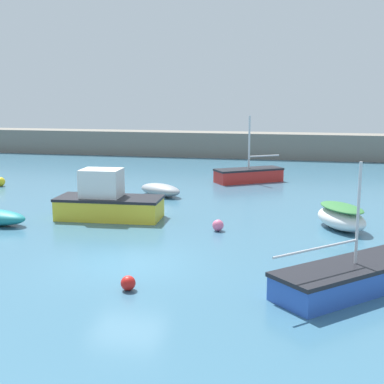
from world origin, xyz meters
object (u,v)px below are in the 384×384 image
(cabin_cruiser_white, at_px, (107,201))
(rowboat_with_red_cover, at_px, (341,217))
(sailboat_short_mast, at_px, (354,276))
(rowboat_white_midwater, at_px, (160,190))
(sailboat_twin_hulled, at_px, (249,175))
(mooring_buoy_yellow, at_px, (0,182))
(mooring_buoy_red, at_px, (128,283))
(mooring_buoy_pink, at_px, (218,225))

(cabin_cruiser_white, bearing_deg, rowboat_with_red_cover, -1.85)
(cabin_cruiser_white, bearing_deg, sailboat_short_mast, -37.66)
(rowboat_white_midwater, distance_m, sailboat_twin_hulled, 7.18)
(sailboat_twin_hulled, distance_m, mooring_buoy_yellow, 15.41)
(sailboat_twin_hulled, height_order, mooring_buoy_red, sailboat_twin_hulled)
(sailboat_twin_hulled, relative_size, mooring_buoy_yellow, 7.91)
(rowboat_with_red_cover, xyz_separation_m, mooring_buoy_yellow, (-19.75, 6.34, -0.24))
(mooring_buoy_pink, bearing_deg, cabin_cruiser_white, 167.90)
(rowboat_white_midwater, xyz_separation_m, sailboat_short_mast, (9.36, -12.64, 0.07))
(rowboat_white_midwater, distance_m, mooring_buoy_yellow, 10.43)
(rowboat_white_midwater, distance_m, sailboat_short_mast, 15.73)
(cabin_cruiser_white, distance_m, mooring_buoy_pink, 5.40)
(sailboat_twin_hulled, bearing_deg, rowboat_white_midwater, 19.35)
(mooring_buoy_red, bearing_deg, rowboat_white_midwater, 102.11)
(rowboat_with_red_cover, bearing_deg, mooring_buoy_pink, 77.88)
(rowboat_with_red_cover, xyz_separation_m, sailboat_twin_hulled, (-5.14, 11.22, -0.06))
(mooring_buoy_yellow, bearing_deg, mooring_buoy_red, -48.19)
(sailboat_twin_hulled, xyz_separation_m, mooring_buoy_yellow, (-14.61, -4.88, -0.18))
(rowboat_white_midwater, distance_m, mooring_buoy_red, 14.38)
(mooring_buoy_pink, distance_m, mooring_buoy_red, 7.35)
(cabin_cruiser_white, distance_m, mooring_buoy_yellow, 11.63)
(sailboat_twin_hulled, relative_size, mooring_buoy_pink, 9.40)
(mooring_buoy_pink, bearing_deg, rowboat_with_red_cover, 16.02)
(rowboat_with_red_cover, bearing_deg, mooring_buoy_red, 115.58)
(sailboat_short_mast, relative_size, mooring_buoy_pink, 10.38)
(rowboat_with_red_cover, xyz_separation_m, mooring_buoy_pink, (-4.96, -1.42, -0.29))
(cabin_cruiser_white, distance_m, mooring_buoy_red, 9.22)
(sailboat_short_mast, distance_m, mooring_buoy_pink, 7.64)
(sailboat_short_mast, bearing_deg, mooring_buoy_pink, 85.36)
(mooring_buoy_red, bearing_deg, mooring_buoy_pink, 79.15)
(sailboat_twin_hulled, bearing_deg, sailboat_short_mast, 70.98)
(sailboat_twin_hulled, bearing_deg, mooring_buoy_pink, 56.21)
(rowboat_with_red_cover, relative_size, cabin_cruiser_white, 0.67)
(mooring_buoy_pink, bearing_deg, mooring_buoy_red, -100.85)
(mooring_buoy_red, bearing_deg, sailboat_twin_hulled, 86.52)
(rowboat_white_midwater, height_order, rowboat_with_red_cover, rowboat_with_red_cover)
(cabin_cruiser_white, bearing_deg, mooring_buoy_pink, -15.62)
(rowboat_with_red_cover, height_order, mooring_buoy_red, rowboat_with_red_cover)
(rowboat_with_red_cover, height_order, sailboat_short_mast, sailboat_short_mast)
(mooring_buoy_pink, height_order, mooring_buoy_red, mooring_buoy_pink)
(sailboat_short_mast, bearing_deg, cabin_cruiser_white, 100.69)
(mooring_buoy_red, bearing_deg, rowboat_with_red_cover, 53.72)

